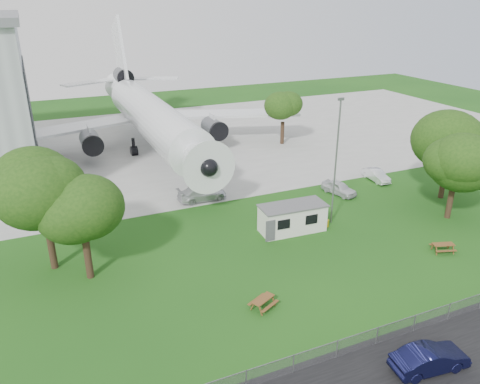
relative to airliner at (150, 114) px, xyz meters
name	(u,v)px	position (x,y,z in m)	size (l,w,h in m)	color
ground	(288,273)	(2.00, -35.86, -5.27)	(160.00, 160.00, 0.00)	#265F18
concrete_apron	(162,145)	(2.00, 2.14, -5.25)	(120.00, 46.00, 0.03)	#B7B7B2
airliner	(150,114)	(0.00, 0.00, 0.00)	(46.36, 47.73, 17.69)	white
site_cabin	(292,218)	(5.89, -29.62, -3.96)	(6.82, 3.02, 2.62)	silver
picnic_west	(263,308)	(-1.85, -39.12, -5.27)	(1.80, 1.50, 0.76)	brown
picnic_east	(442,252)	(15.74, -38.31, -5.27)	(1.80, 1.50, 0.76)	brown
fence	(363,348)	(2.00, -45.36, -5.27)	(58.00, 0.04, 1.30)	gray
lamp_mast	(336,164)	(10.20, -29.66, 0.73)	(0.16, 0.16, 12.00)	slate
tree_west_big	(41,186)	(-14.91, -27.57, 1.83)	(7.17, 7.17, 10.70)	#382619
tree_west_small	(81,211)	(-12.45, -30.16, 0.39)	(6.25, 6.25, 8.80)	#382619
tree_east_front	(457,162)	(21.40, -33.40, 0.51)	(6.50, 6.50, 9.05)	#382619
tree_east_back	(451,137)	(24.67, -29.33, 1.51)	(7.38, 7.38, 10.48)	#382619
tree_far_apron	(283,106)	(18.52, -4.43, 0.39)	(5.48, 5.48, 8.42)	#382619
car_centre_sedan	(430,359)	(4.38, -48.34, -4.50)	(1.63, 4.68, 1.54)	black
car_ne_hatch	(339,188)	(15.02, -24.01, -4.56)	(1.68, 4.17, 1.42)	silver
car_ne_sedan	(376,175)	(21.46, -22.36, -4.60)	(1.43, 4.09, 1.35)	white
car_apron_van	(202,194)	(0.56, -19.54, -4.50)	(2.16, 5.30, 1.54)	silver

